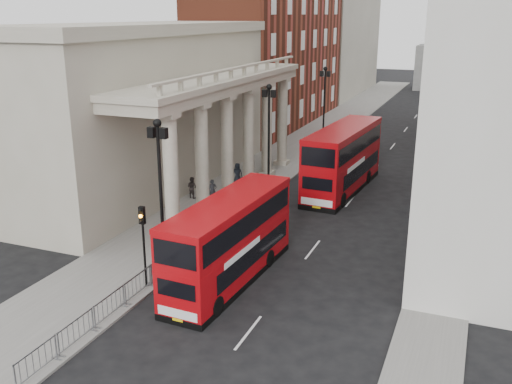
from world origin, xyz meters
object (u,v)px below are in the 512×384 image
lamp_post_south (160,186)px  bus_far (343,158)px  pedestrian_b (192,187)px  pedestrian_c (237,174)px  pedestrian_a (213,191)px  lamp_post_mid (269,130)px  traffic_light (143,232)px  lamp_post_north (324,102)px  bus_near (230,239)px

lamp_post_south → bus_far: (5.34, 18.47, -2.25)m
pedestrian_b → pedestrian_c: size_ratio=0.93×
bus_far → pedestrian_a: 10.73m
lamp_post_mid → pedestrian_a: (-2.76, -4.37, -3.94)m
traffic_light → bus_far: bearing=75.6°
lamp_post_north → traffic_light: lamp_post_north is taller
lamp_post_south → bus_near: (3.72, 0.45, -2.58)m
lamp_post_mid → pedestrian_b: size_ratio=5.10×
lamp_post_mid → lamp_post_north: size_ratio=1.00×
bus_far → pedestrian_a: bearing=-135.7°
lamp_post_north → pedestrian_a: (-2.76, -20.37, -3.94)m
bus_near → lamp_post_north: bearing=99.8°
lamp_post_mid → pedestrian_a: lamp_post_mid is taller
pedestrian_b → bus_far: bearing=-134.4°
bus_near → traffic_light: bearing=-142.7°
lamp_post_mid → bus_far: lamp_post_mid is taller
lamp_post_mid → bus_far: bearing=24.8°
bus_far → pedestrian_b: 12.05m
lamp_post_south → pedestrian_b: 13.42m
lamp_post_south → bus_far: 19.35m
pedestrian_b → lamp_post_south: bearing=123.7°
traffic_light → pedestrian_a: bearing=101.8°
traffic_light → pedestrian_c: (-3.04, 18.63, -2.11)m
pedestrian_a → pedestrian_b: 1.92m
lamp_post_south → bus_near: lamp_post_south is taller
traffic_light → lamp_post_mid: bearing=90.3°
bus_far → lamp_post_south: bearing=-102.0°
lamp_post_south → bus_near: 4.55m
pedestrian_a → pedestrian_c: 4.98m
bus_near → pedestrian_c: 17.54m
lamp_post_mid → lamp_post_north: 16.00m
lamp_post_mid → bus_near: 16.20m
lamp_post_north → pedestrian_c: size_ratio=4.75×
bus_near → pedestrian_b: bearing=129.1°
lamp_post_mid → pedestrian_c: (-2.94, 0.61, -3.92)m
lamp_post_mid → bus_near: bearing=-76.5°
pedestrian_a → bus_far: bearing=7.3°
pedestrian_a → pedestrian_c: size_ratio=0.97×
bus_near → pedestrian_c: bus_near is taller
lamp_post_south → pedestrian_b: size_ratio=5.10×
lamp_post_south → lamp_post_north: bearing=90.0°
pedestrian_b → pedestrian_c: 4.97m
pedestrian_a → bus_near: bearing=-92.8°
lamp_post_north → bus_near: lamp_post_north is taller
bus_far → traffic_light: bearing=-100.2°
lamp_post_mid → pedestrian_b: 7.34m
bus_far → pedestrian_a: (-8.10, -6.83, -1.69)m
lamp_post_mid → traffic_light: bearing=-89.7°
lamp_post_north → lamp_post_mid: bearing=-90.0°
lamp_post_north → pedestrian_c: lamp_post_north is taller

